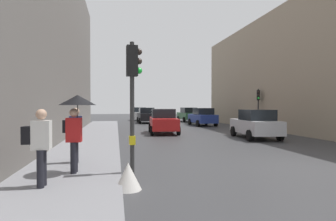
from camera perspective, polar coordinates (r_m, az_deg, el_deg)
ground_plane at (r=10.44m, az=25.59°, el=-10.19°), size 120.00×120.00×0.00m
sidewalk_kerb at (r=14.47m, az=-15.56°, el=-6.69°), size 2.86×40.00×0.16m
traffic_light_near_left at (r=7.87m, az=-7.07°, el=5.23°), size 0.44×0.26×3.75m
traffic_light_mid_street at (r=24.66m, az=17.72°, el=1.73°), size 0.34×0.45×3.39m
car_green_estate at (r=35.53m, az=4.08°, el=-0.82°), size 2.19×4.29×1.76m
car_silver_hatchback at (r=18.12m, az=17.22°, el=-2.62°), size 2.27×4.33×1.76m
car_red_sedan at (r=20.45m, az=-0.94°, el=-2.16°), size 2.26×4.32×1.76m
car_white_compact at (r=38.40m, az=-5.70°, el=-0.68°), size 2.21×4.30×1.76m
car_blue_van at (r=28.55m, az=6.96°, el=-1.27°), size 2.12×4.25×1.76m
car_dark_suv at (r=32.57m, az=-4.34°, el=-0.98°), size 2.04×4.21×1.76m
pedestrian_with_umbrella at (r=8.15m, az=-17.95°, el=-0.22°), size 1.00×1.00×2.14m
pedestrian_with_grey_backpack at (r=9.66m, az=-18.35°, el=-4.07°), size 0.62×0.36×1.77m
pedestrian_with_black_backpack at (r=7.09m, az=-24.47°, el=-5.94°), size 0.61×0.36×1.77m
warning_sign_triangle at (r=6.98m, az=-8.03°, el=-12.96°), size 0.64×0.64×0.65m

